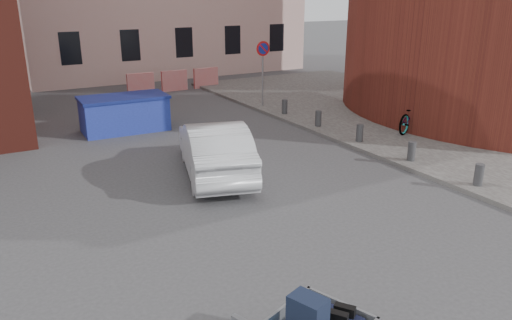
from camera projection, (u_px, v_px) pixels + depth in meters
ground at (246, 228)px, 10.40m from camera, size 120.00×120.00×0.00m
sidewalk at (432, 123)px, 18.37m from camera, size 9.00×24.00×0.12m
no_parking_sign at (263, 60)px, 20.37m from camera, size 0.60×0.09×2.65m
bollards at (360, 133)px, 15.89m from camera, size 0.22×9.02×0.55m
barriers at (174, 81)px, 24.54m from camera, size 4.70×0.18×1.00m
dumpster at (125, 113)px, 17.43m from camera, size 3.00×1.61×1.24m
silver_car at (215, 148)px, 13.22m from camera, size 2.73×4.66×1.45m
bicycle at (413, 115)px, 17.01m from camera, size 2.22×1.44×1.10m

